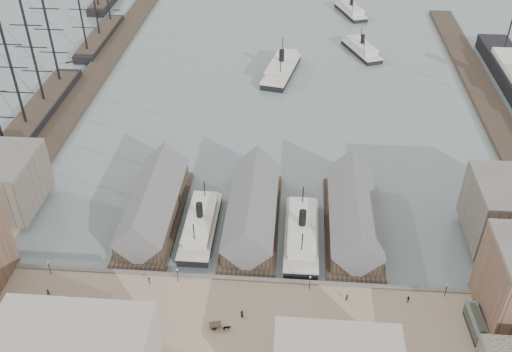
# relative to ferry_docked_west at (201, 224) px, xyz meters

# --- Properties ---
(ground) EXTENTS (900.00, 900.00, 0.00)m
(ground) POSITION_rel_ferry_docked_west_xyz_m (13.00, -12.93, -2.23)
(ground) COLOR slate
(ground) RESTS_ON ground
(quay) EXTENTS (180.00, 30.00, 2.00)m
(quay) POSITION_rel_ferry_docked_west_xyz_m (13.00, -32.93, -1.23)
(quay) COLOR #8B755D
(quay) RESTS_ON ground
(seawall) EXTENTS (180.00, 1.20, 2.30)m
(seawall) POSITION_rel_ferry_docked_west_xyz_m (13.00, -18.13, -1.08)
(seawall) COLOR #59544C
(seawall) RESTS_ON ground
(west_wharf) EXTENTS (10.00, 220.00, 1.60)m
(west_wharf) POSITION_rel_ferry_docked_west_xyz_m (-55.00, 87.07, -1.43)
(west_wharf) COLOR #2D231C
(west_wharf) RESTS_ON ground
(east_wharf) EXTENTS (10.00, 180.00, 1.60)m
(east_wharf) POSITION_rel_ferry_docked_west_xyz_m (91.00, 77.07, -1.43)
(east_wharf) COLOR #2D231C
(east_wharf) RESTS_ON ground
(ferry_shed_west) EXTENTS (14.00, 42.00, 12.60)m
(ferry_shed_west) POSITION_rel_ferry_docked_west_xyz_m (-13.00, 3.95, 2.41)
(ferry_shed_west) COLOR #2D231C
(ferry_shed_west) RESTS_ON ground
(ferry_shed_center) EXTENTS (14.00, 42.00, 12.60)m
(ferry_shed_center) POSITION_rel_ferry_docked_west_xyz_m (13.00, 3.95, 2.41)
(ferry_shed_center) COLOR #2D231C
(ferry_shed_center) RESTS_ON ground
(ferry_shed_east) EXTENTS (14.00, 42.00, 12.60)m
(ferry_shed_east) POSITION_rel_ferry_docked_west_xyz_m (39.00, 3.95, 2.41)
(ferry_shed_east) COLOR #2D231C
(ferry_shed_east) RESTS_ON ground
(street_bldg_west) EXTENTS (30.00, 16.00, 12.00)m
(street_bldg_west) POSITION_rel_ferry_docked_west_xyz_m (-17.00, -44.93, 5.77)
(street_bldg_west) COLOR gray
(street_bldg_west) RESTS_ON quay
(lamp_post_far_w) EXTENTS (0.44, 0.44, 3.92)m
(lamp_post_far_w) POSITION_rel_ferry_docked_west_xyz_m (-32.00, -19.93, 2.48)
(lamp_post_far_w) COLOR black
(lamp_post_far_w) RESTS_ON quay
(lamp_post_near_w) EXTENTS (0.44, 0.44, 3.92)m
(lamp_post_near_w) POSITION_rel_ferry_docked_west_xyz_m (-2.00, -19.93, 2.48)
(lamp_post_near_w) COLOR black
(lamp_post_near_w) RESTS_ON quay
(lamp_post_near_e) EXTENTS (0.44, 0.44, 3.92)m
(lamp_post_near_e) POSITION_rel_ferry_docked_west_xyz_m (28.00, -19.93, 2.48)
(lamp_post_near_e) COLOR black
(lamp_post_near_e) RESTS_ON quay
(lamp_post_far_e) EXTENTS (0.44, 0.44, 3.92)m
(lamp_post_far_e) POSITION_rel_ferry_docked_west_xyz_m (58.00, -19.93, 2.48)
(lamp_post_far_e) COLOR black
(lamp_post_far_e) RESTS_ON quay
(ferry_docked_west) EXTENTS (7.99, 26.65, 9.52)m
(ferry_docked_west) POSITION_rel_ferry_docked_west_xyz_m (0.00, 0.00, 0.00)
(ferry_docked_west) COLOR black
(ferry_docked_west) RESTS_ON ground
(ferry_docked_east) EXTENTS (8.42, 28.05, 10.02)m
(ferry_docked_east) POSITION_rel_ferry_docked_west_xyz_m (26.00, -1.48, 0.12)
(ferry_docked_east) COLOR black
(ferry_docked_east) RESTS_ON ground
(ferry_open_near) EXTENTS (15.10, 31.82, 10.93)m
(ferry_open_near) POSITION_rel_ferry_docked_west_xyz_m (16.87, 93.97, 0.33)
(ferry_open_near) COLOR black
(ferry_open_near) RESTS_ON ground
(ferry_open_mid) EXTENTS (16.29, 25.35, 8.72)m
(ferry_open_mid) POSITION_rel_ferry_docked_west_xyz_m (49.51, 116.45, -0.19)
(ferry_open_mid) COLOR black
(ferry_open_mid) RESTS_ON ground
(ferry_open_far) EXTENTS (15.35, 25.67, 8.80)m
(ferry_open_far) POSITION_rel_ferry_docked_west_xyz_m (47.67, 162.86, -0.17)
(ferry_open_far) COLOR black
(ferry_open_far) RESTS_ON ground
(sailing_ship_near) EXTENTS (9.57, 65.95, 39.35)m
(sailing_ship_near) POSITION_rel_ferry_docked_west_xyz_m (-63.97, 51.39, 0.66)
(sailing_ship_near) COLOR black
(sailing_ship_near) RESTS_ON ground
(sailing_ship_mid) EXTENTS (8.29, 47.92, 34.10)m
(sailing_ship_mid) POSITION_rel_ferry_docked_west_xyz_m (-63.20, 120.41, 0.21)
(sailing_ship_mid) COLOR black
(sailing_ship_mid) RESTS_ON ground
(tram) EXTENTS (3.16, 9.96, 3.49)m
(tram) POSITION_rel_ferry_docked_west_xyz_m (62.44, -28.81, 1.56)
(tram) COLOR black
(tram) RESTS_ON quay
(horse_cart_left) EXTENTS (4.83, 2.02, 1.73)m
(horse_cart_left) POSITION_rel_ferry_docked_west_xyz_m (-25.48, -28.33, 0.63)
(horse_cart_left) COLOR black
(horse_cart_left) RESTS_ON quay
(horse_cart_center) EXTENTS (4.91, 2.19, 1.47)m
(horse_cart_center) POSITION_rel_ferry_docked_west_xyz_m (9.85, -32.90, 0.54)
(horse_cart_center) COLOR black
(horse_cart_center) RESTS_ON quay
(horse_cart_right) EXTENTS (4.71, 1.88, 1.69)m
(horse_cart_right) POSITION_rel_ferry_docked_west_xyz_m (35.56, -34.63, 0.61)
(horse_cart_right) COLOR black
(horse_cart_right) RESTS_ON quay
(pedestrian_0) EXTENTS (0.75, 0.61, 1.80)m
(pedestrian_0) POSITION_rel_ferry_docked_west_xyz_m (-30.08, -26.38, 0.67)
(pedestrian_0) COLOR black
(pedestrian_0) RESTS_ON quay
(pedestrian_1) EXTENTS (0.97, 0.87, 1.64)m
(pedestrian_1) POSITION_rel_ferry_docked_west_xyz_m (-29.98, -29.89, 0.59)
(pedestrian_1) COLOR black
(pedestrian_1) RESTS_ON quay
(pedestrian_2) EXTENTS (0.96, 1.18, 1.59)m
(pedestrian_2) POSITION_rel_ferry_docked_west_xyz_m (-8.43, -20.93, 0.57)
(pedestrian_2) COLOR black
(pedestrian_2) RESTS_ON quay
(pedestrian_4) EXTENTS (1.06, 0.95, 1.81)m
(pedestrian_4) POSITION_rel_ferry_docked_west_xyz_m (13.59, -29.13, 0.68)
(pedestrian_4) COLOR black
(pedestrian_4) RESTS_ON quay
(pedestrian_5) EXTENTS (0.69, 0.60, 1.60)m
(pedestrian_5) POSITION_rel_ferry_docked_west_xyz_m (25.17, -36.76, 0.57)
(pedestrian_5) COLOR black
(pedestrian_5) RESTS_ON quay
(pedestrian_6) EXTENTS (1.00, 1.04, 1.69)m
(pedestrian_6) POSITION_rel_ferry_docked_west_xyz_m (36.29, -22.73, 0.61)
(pedestrian_6) COLOR black
(pedestrian_6) RESTS_ON quay
(pedestrian_8) EXTENTS (1.04, 0.98, 1.73)m
(pedestrian_8) POSITION_rel_ferry_docked_west_xyz_m (49.63, -22.10, 0.63)
(pedestrian_8) COLOR black
(pedestrian_8) RESTS_ON quay
(pedestrian_10) EXTENTS (0.88, 0.97, 1.63)m
(pedestrian_10) POSITION_rel_ferry_docked_west_xyz_m (29.97, -33.56, 0.58)
(pedestrian_10) COLOR black
(pedestrian_10) RESTS_ON quay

